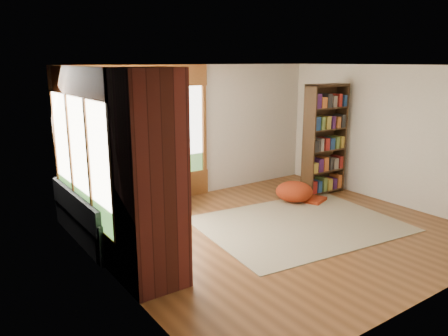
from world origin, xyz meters
TOP-DOWN VIEW (x-y plane):
  - floor at (0.00, 0.00)m, footprint 5.50×5.50m
  - ceiling at (0.00, 0.00)m, footprint 5.50×5.50m
  - wall_back at (0.00, 2.50)m, footprint 5.50×0.04m
  - wall_front at (0.00, -2.50)m, footprint 5.50×0.04m
  - wall_left at (-2.75, 0.00)m, footprint 0.04×5.00m
  - wall_right at (2.75, 0.00)m, footprint 0.04×5.00m
  - windows_back at (-1.20, 2.47)m, footprint 2.82×0.10m
  - windows_left at (-2.72, 1.20)m, footprint 0.10×2.62m
  - roller_blind at (-2.69, 2.03)m, footprint 0.03×0.72m
  - brick_chimney at (-2.40, -0.35)m, footprint 0.70×0.70m
  - sectional_sofa at (-1.95, 1.70)m, footprint 2.20×2.20m
  - area_rug at (0.48, 0.04)m, footprint 3.44×2.77m
  - bookshelf at (2.14, 1.07)m, footprint 0.95×0.32m
  - pouf at (1.28, 1.01)m, footprint 0.79×0.79m
  - dog_tan at (-1.96, 1.87)m, footprint 0.91×0.68m
  - dog_brindle at (-2.31, 1.14)m, footprint 0.91×0.99m
  - throw_pillows at (-1.92, 1.85)m, footprint 1.98×1.68m

SIDE VIEW (x-z plane):
  - floor at x=0.00m, z-range 0.00..0.00m
  - area_rug at x=0.48m, z-range 0.00..0.01m
  - pouf at x=1.28m, z-range 0.01..0.40m
  - sectional_sofa at x=-1.95m, z-range -0.10..0.70m
  - dog_tan at x=-1.96m, z-range 0.54..1.00m
  - throw_pillows at x=-1.92m, z-range 0.55..1.00m
  - dog_brindle at x=-2.31m, z-range 0.54..1.02m
  - bookshelf at x=2.14m, z-range 0.00..2.23m
  - wall_back at x=0.00m, z-range 0.00..2.60m
  - wall_front at x=0.00m, z-range 0.00..2.60m
  - wall_left at x=-2.75m, z-range 0.00..2.60m
  - wall_right at x=2.75m, z-range 0.00..2.60m
  - brick_chimney at x=-2.40m, z-range 0.00..2.60m
  - windows_back at x=-1.20m, z-range 0.40..2.30m
  - windows_left at x=-2.72m, z-range 0.40..2.30m
  - roller_blind at x=-2.69m, z-range 1.30..2.20m
  - ceiling at x=0.00m, z-range 2.60..2.60m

